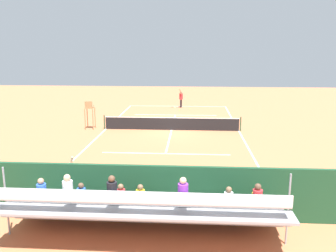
{
  "coord_description": "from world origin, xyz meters",
  "views": [
    {
      "loc": [
        -1.48,
        25.83,
        6.08
      ],
      "look_at": [
        0.0,
        4.0,
        1.2
      ],
      "focal_mm": 37.88,
      "sensor_mm": 36.0,
      "label": 1
    }
  ],
  "objects_px": {
    "tennis_net": "(172,123)",
    "tennis_player": "(181,98)",
    "line_judge": "(69,181)",
    "umpire_chair": "(90,112)",
    "courtside_bench": "(220,197)",
    "tennis_ball_far": "(179,110)",
    "tennis_racket": "(175,107)",
    "tennis_ball_near": "(190,109)",
    "equipment_bag": "(165,206)",
    "bleacher_stand": "(145,210)"
  },
  "relations": [
    {
      "from": "tennis_net",
      "to": "tennis_player",
      "type": "xyz_separation_m",
      "value": [
        -0.37,
        -10.24,
        0.51
      ]
    },
    {
      "from": "line_judge",
      "to": "umpire_chair",
      "type": "bearing_deg",
      "value": -77.27
    },
    {
      "from": "tennis_player",
      "to": "courtside_bench",
      "type": "bearing_deg",
      "value": 95.37
    },
    {
      "from": "tennis_net",
      "to": "tennis_ball_far",
      "type": "relative_size",
      "value": 156.06
    },
    {
      "from": "tennis_racket",
      "to": "line_judge",
      "type": "height_order",
      "value": "line_judge"
    },
    {
      "from": "tennis_player",
      "to": "tennis_ball_near",
      "type": "height_order",
      "value": "tennis_player"
    },
    {
      "from": "courtside_bench",
      "to": "equipment_bag",
      "type": "relative_size",
      "value": 2.0
    },
    {
      "from": "bleacher_stand",
      "to": "tennis_player",
      "type": "xyz_separation_m",
      "value": [
        -0.35,
        -25.58,
        0.06
      ]
    },
    {
      "from": "tennis_ball_near",
      "to": "equipment_bag",
      "type": "bearing_deg",
      "value": 88.09
    },
    {
      "from": "courtside_bench",
      "to": "tennis_ball_near",
      "type": "bearing_deg",
      "value": -86.66
    },
    {
      "from": "bleacher_stand",
      "to": "tennis_player",
      "type": "distance_m",
      "value": 25.58
    },
    {
      "from": "tennis_player",
      "to": "tennis_ball_near",
      "type": "bearing_deg",
      "value": 133.48
    },
    {
      "from": "tennis_net",
      "to": "tennis_player",
      "type": "bearing_deg",
      "value": -92.09
    },
    {
      "from": "tennis_ball_far",
      "to": "equipment_bag",
      "type": "bearing_deg",
      "value": 90.61
    },
    {
      "from": "equipment_bag",
      "to": "tennis_ball_far",
      "type": "bearing_deg",
      "value": -89.39
    },
    {
      "from": "umpire_chair",
      "to": "line_judge",
      "type": "distance_m",
      "value": 13.48
    },
    {
      "from": "line_judge",
      "to": "bleacher_stand",
      "type": "bearing_deg",
      "value": 146.3
    },
    {
      "from": "umpire_chair",
      "to": "tennis_net",
      "type": "bearing_deg",
      "value": -179.76
    },
    {
      "from": "tennis_net",
      "to": "line_judge",
      "type": "distance_m",
      "value": 13.57
    },
    {
      "from": "tennis_racket",
      "to": "tennis_ball_far",
      "type": "height_order",
      "value": "tennis_ball_far"
    },
    {
      "from": "courtside_bench",
      "to": "umpire_chair",
      "type": "bearing_deg",
      "value": -56.45
    },
    {
      "from": "tennis_racket",
      "to": "tennis_ball_near",
      "type": "xyz_separation_m",
      "value": [
        -1.55,
        0.96,
        0.02
      ]
    },
    {
      "from": "tennis_net",
      "to": "tennis_ball_near",
      "type": "distance_m",
      "value": 9.39
    },
    {
      "from": "tennis_ball_far",
      "to": "line_judge",
      "type": "xyz_separation_m",
      "value": [
        3.51,
        21.62,
        0.98
      ]
    },
    {
      "from": "tennis_net",
      "to": "tennis_ball_far",
      "type": "height_order",
      "value": "tennis_net"
    },
    {
      "from": "umpire_chair",
      "to": "courtside_bench",
      "type": "bearing_deg",
      "value": 123.55
    },
    {
      "from": "tennis_net",
      "to": "tennis_player",
      "type": "relative_size",
      "value": 5.35
    },
    {
      "from": "equipment_bag",
      "to": "tennis_ball_near",
      "type": "relative_size",
      "value": 13.64
    },
    {
      "from": "tennis_ball_near",
      "to": "line_judge",
      "type": "xyz_separation_m",
      "value": [
        4.5,
        22.46,
        0.98
      ]
    },
    {
      "from": "tennis_net",
      "to": "tennis_ball_near",
      "type": "relative_size",
      "value": 156.06
    },
    {
      "from": "tennis_player",
      "to": "tennis_ball_far",
      "type": "bearing_deg",
      "value": 86.94
    },
    {
      "from": "equipment_bag",
      "to": "line_judge",
      "type": "distance_m",
      "value": 3.84
    },
    {
      "from": "tennis_net",
      "to": "courtside_bench",
      "type": "bearing_deg",
      "value": 101.02
    },
    {
      "from": "umpire_chair",
      "to": "line_judge",
      "type": "bearing_deg",
      "value": 102.73
    },
    {
      "from": "tennis_racket",
      "to": "bleacher_stand",
      "type": "bearing_deg",
      "value": 90.7
    },
    {
      "from": "umpire_chair",
      "to": "tennis_player",
      "type": "relative_size",
      "value": 1.11
    },
    {
      "from": "umpire_chair",
      "to": "tennis_racket",
      "type": "bearing_deg",
      "value": -119.9
    },
    {
      "from": "courtside_bench",
      "to": "bleacher_stand",
      "type": "bearing_deg",
      "value": 39.0
    },
    {
      "from": "courtside_bench",
      "to": "line_judge",
      "type": "height_order",
      "value": "line_judge"
    },
    {
      "from": "tennis_player",
      "to": "line_judge",
      "type": "relative_size",
      "value": 1.0
    },
    {
      "from": "courtside_bench",
      "to": "equipment_bag",
      "type": "distance_m",
      "value": 2.11
    },
    {
      "from": "tennis_racket",
      "to": "tennis_ball_far",
      "type": "distance_m",
      "value": 1.89
    },
    {
      "from": "tennis_net",
      "to": "tennis_racket",
      "type": "relative_size",
      "value": 17.74
    },
    {
      "from": "umpire_chair",
      "to": "line_judge",
      "type": "xyz_separation_m",
      "value": [
        -2.97,
        13.14,
        -0.3
      ]
    },
    {
      "from": "umpire_chair",
      "to": "equipment_bag",
      "type": "xyz_separation_m",
      "value": [
        -6.71,
        13.37,
        -1.13
      ]
    },
    {
      "from": "equipment_bag",
      "to": "tennis_racket",
      "type": "relative_size",
      "value": 1.55
    },
    {
      "from": "equipment_bag",
      "to": "line_judge",
      "type": "bearing_deg",
      "value": -3.56
    },
    {
      "from": "tennis_net",
      "to": "equipment_bag",
      "type": "xyz_separation_m",
      "value": [
        -0.51,
        13.4,
        -0.32
      ]
    },
    {
      "from": "tennis_player",
      "to": "tennis_ball_near",
      "type": "xyz_separation_m",
      "value": [
        -0.89,
        0.94,
        -0.98
      ]
    },
    {
      "from": "tennis_racket",
      "to": "tennis_ball_near",
      "type": "distance_m",
      "value": 1.83
    }
  ]
}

